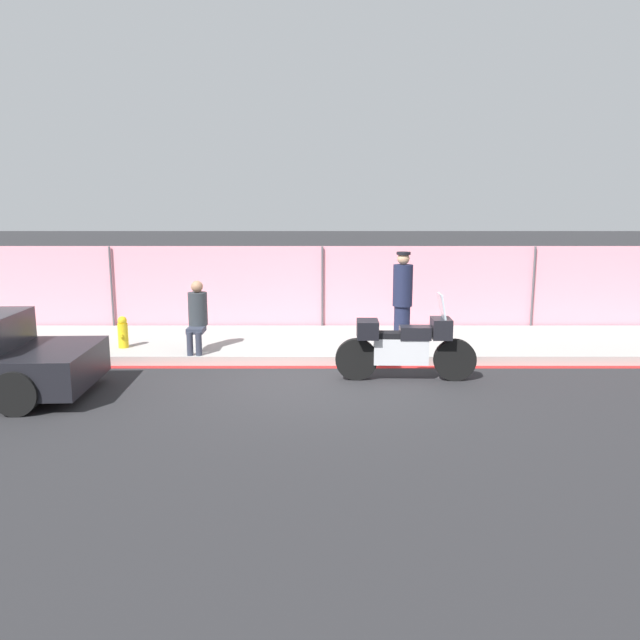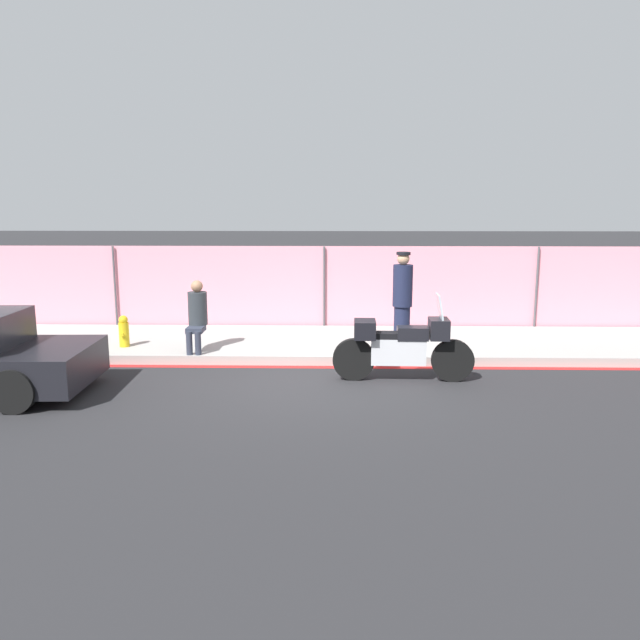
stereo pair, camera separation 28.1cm
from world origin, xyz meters
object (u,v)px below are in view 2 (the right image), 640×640
officer_standing (402,299)px  motorcycle (402,346)px  fire_hydrant (124,331)px  person_seated_on_curb (197,312)px

officer_standing → motorcycle: bearing=-96.0°
motorcycle → fire_hydrant: 5.59m
officer_standing → person_seated_on_curb: size_ratio=1.38×
person_seated_on_curb → fire_hydrant: (-1.54, 0.28, -0.44)m
officer_standing → person_seated_on_curb: bearing=-174.1°
motorcycle → officer_standing: (0.19, 1.82, 0.54)m
fire_hydrant → person_seated_on_curb: bearing=-10.2°
motorcycle → fire_hydrant: motorcycle is taller
motorcycle → fire_hydrant: size_ratio=3.82×
officer_standing → fire_hydrant: officer_standing is taller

